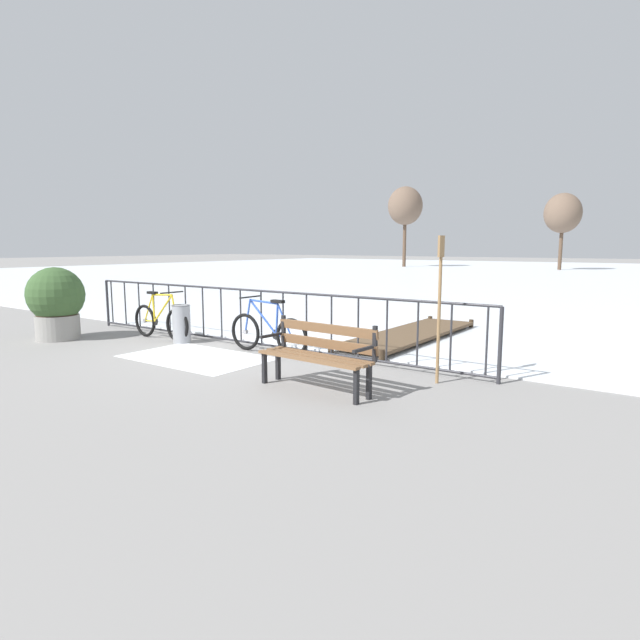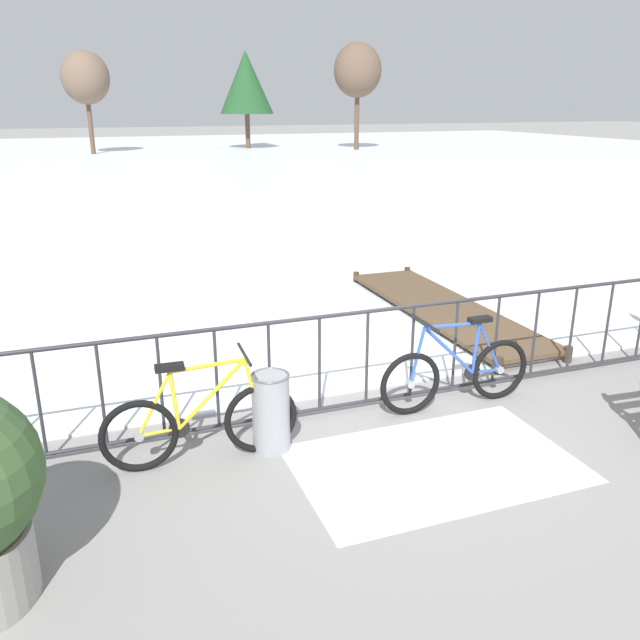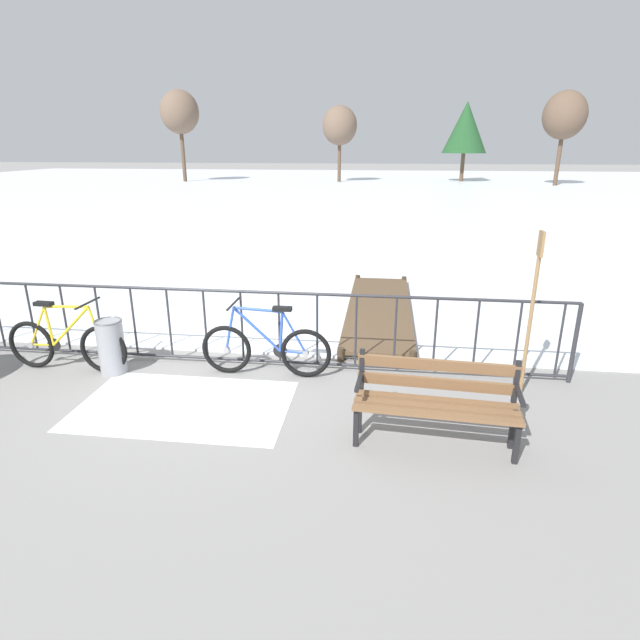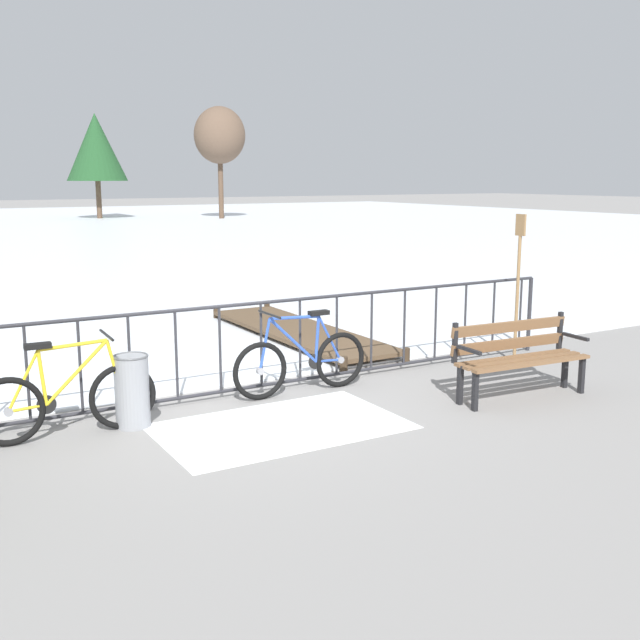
{
  "view_description": "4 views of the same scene",
  "coord_description": "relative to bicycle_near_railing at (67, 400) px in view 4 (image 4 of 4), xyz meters",
  "views": [
    {
      "loc": [
        6.49,
        -6.98,
        1.85
      ],
      "look_at": [
        1.48,
        0.11,
        0.61
      ],
      "focal_mm": 29.33,
      "sensor_mm": 36.0,
      "label": 1
    },
    {
      "loc": [
        -2.78,
        -5.5,
        3.0
      ],
      "look_at": [
        -0.63,
        0.34,
        0.9
      ],
      "focal_mm": 36.38,
      "sensor_mm": 36.0,
      "label": 2
    },
    {
      "loc": [
        2.1,
        -6.25,
        2.87
      ],
      "look_at": [
        1.37,
        -0.52,
        0.88
      ],
      "focal_mm": 28.67,
      "sensor_mm": 36.0,
      "label": 3
    },
    {
      "loc": [
        -3.43,
        -7.6,
        2.45
      ],
      "look_at": [
        1.26,
        0.39,
        0.69
      ],
      "focal_mm": 42.32,
      "sensor_mm": 36.0,
      "label": 4
    }
  ],
  "objects": [
    {
      "name": "ground_plane",
      "position": [
        2.02,
        0.45,
        -0.37
      ],
      "size": [
        160.0,
        160.0,
        0.0
      ],
      "primitive_type": "plane",
      "color": "gray"
    },
    {
      "name": "snow_patch",
      "position": [
        1.89,
        -0.75,
        -0.36
      ],
      "size": [
        2.43,
        1.51,
        0.01
      ],
      "primitive_type": "cube",
      "color": "white",
      "rests_on": "ground"
    },
    {
      "name": "railing_fence",
      "position": [
        2.02,
        0.45,
        0.19
      ],
      "size": [
        9.06,
        0.06,
        1.07
      ],
      "color": "#2D2D33",
      "rests_on": "ground"
    },
    {
      "name": "bicycle_near_railing",
      "position": [
        0.0,
        0.0,
        0.0
      ],
      "size": [
        1.71,
        0.52,
        0.97
      ],
      "color": "black",
      "rests_on": "ground"
    },
    {
      "name": "bicycle_second",
      "position": [
        2.65,
        0.18,
        0.0
      ],
      "size": [
        1.71,
        0.52,
        0.97
      ],
      "color": "black",
      "rests_on": "ground"
    },
    {
      "name": "park_bench",
      "position": [
        4.69,
        -1.16,
        0.14
      ],
      "size": [
        1.63,
        0.59,
        0.89
      ],
      "color": "brown",
      "rests_on": "ground"
    },
    {
      "name": "trash_bin",
      "position": [
        0.63,
        0.0,
        0.0
      ],
      "size": [
        0.35,
        0.35,
        0.73
      ],
      "color": "gray",
      "rests_on": "ground"
    },
    {
      "name": "oar_upright",
      "position": [
        5.82,
        0.01,
        0.77
      ],
      "size": [
        0.04,
        0.16,
        1.98
      ],
      "color": "#937047",
      "rests_on": "ground"
    },
    {
      "name": "wooden_dock",
      "position": [
        4.08,
        2.84,
        -0.25
      ],
      "size": [
        1.1,
        4.29,
        0.2
      ],
      "color": "brown",
      "rests_on": "ground"
    },
    {
      "name": "tree_west_mid",
      "position": [
        10.17,
        38.56,
        3.79
      ],
      "size": [
        3.5,
        3.5,
        6.12
      ],
      "color": "brown",
      "rests_on": "ground"
    },
    {
      "name": "tree_centre",
      "position": [
        16.41,
        34.81,
        4.45
      ],
      "size": [
        2.99,
        2.99,
        6.5
      ],
      "color": "brown",
      "rests_on": "ground"
    }
  ]
}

